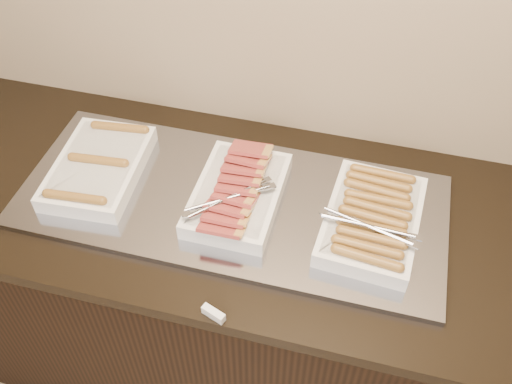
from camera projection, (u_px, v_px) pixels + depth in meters
The scene contains 6 objects.
counter at pixel (235, 291), 1.95m from camera, with size 2.06×0.76×0.90m.
warming_tray at pixel (231, 202), 1.62m from camera, with size 1.20×0.50×0.02m, color #8F919C.
dish_left at pixel (99, 167), 1.66m from camera, with size 0.26×0.37×0.07m.
dish_center at pixel (237, 193), 1.58m from camera, with size 0.25×0.37×0.09m.
dish_right at pixel (372, 220), 1.51m from camera, with size 0.28×0.38×0.08m.
label_holder at pixel (214, 314), 1.37m from camera, with size 0.06×0.02×0.02m, color silver.
Camera 1 is at (0.34, 1.10, 2.11)m, focal length 40.00 mm.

